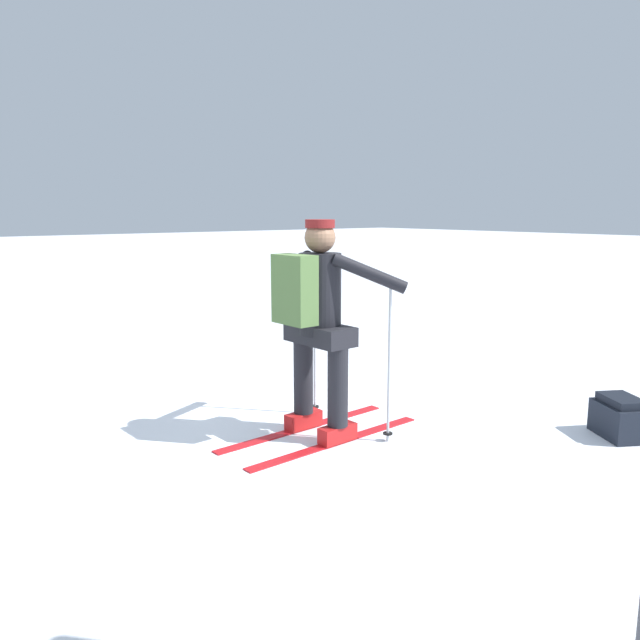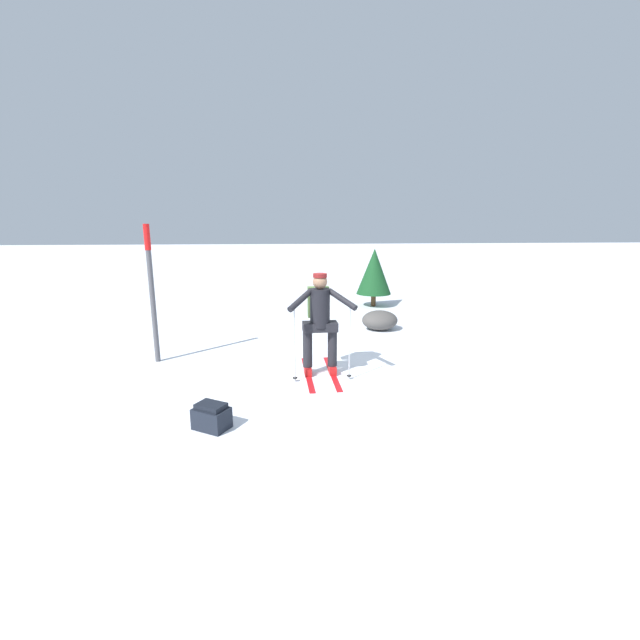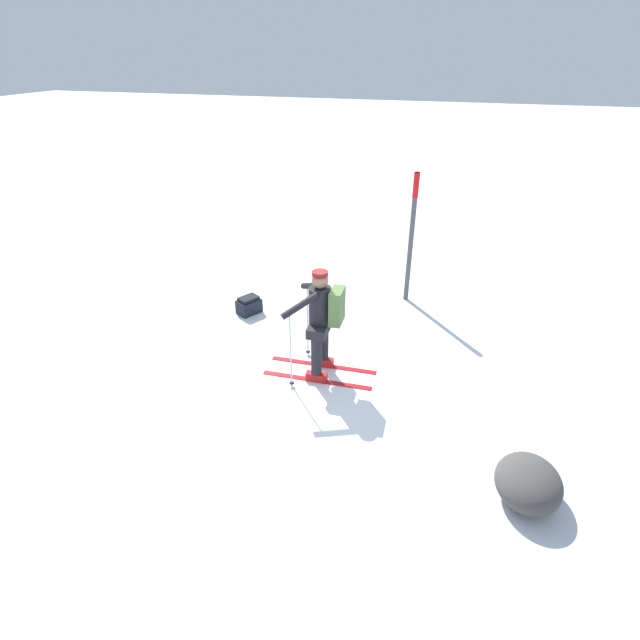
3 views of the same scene
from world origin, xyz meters
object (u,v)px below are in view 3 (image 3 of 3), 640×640
object	(u,v)px
skier	(322,318)
dropped_backpack	(249,305)
rock_boulder	(528,483)
trail_marker	(412,230)

from	to	relation	value
skier	dropped_backpack	bearing A→B (deg)	-128.95
dropped_backpack	rock_boulder	world-z (taller)	rock_boulder
skier	trail_marker	size ratio (longest dim) A/B	0.69
trail_marker	rock_boulder	world-z (taller)	trail_marker
trail_marker	rock_boulder	bearing A→B (deg)	23.24
skier	dropped_backpack	world-z (taller)	skier
trail_marker	rock_boulder	xyz separation A→B (m)	(4.35, 1.87, -1.14)
skier	trail_marker	distance (m)	2.93
dropped_backpack	rock_boulder	xyz separation A→B (m)	(3.01, 4.47, 0.07)
skier	dropped_backpack	xyz separation A→B (m)	(-1.43, -1.77, -0.77)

